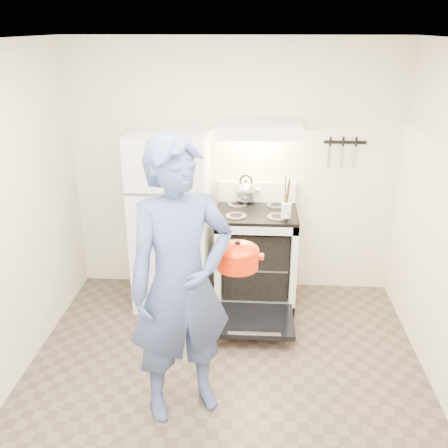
{
  "coord_description": "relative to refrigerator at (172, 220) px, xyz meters",
  "views": [
    {
      "loc": [
        0.2,
        -2.95,
        2.59
      ],
      "look_at": [
        -0.05,
        1.0,
        1.0
      ],
      "focal_mm": 40.0,
      "sensor_mm": 36.0,
      "label": 1
    }
  ],
  "objects": [
    {
      "name": "oven_door",
      "position": [
        0.81,
        -0.57,
        -0.72
      ],
      "size": [
        0.7,
        0.54,
        0.04
      ],
      "primitive_type": "cube",
      "color": "black",
      "rests_on": "floor"
    },
    {
      "name": "floor",
      "position": [
        0.58,
        -1.45,
        -0.85
      ],
      "size": [
        3.6,
        3.6,
        0.0
      ],
      "primitive_type": "plane",
      "color": "brown",
      "rests_on": "ground"
    },
    {
      "name": "oven_rack",
      "position": [
        0.81,
        0.02,
        -0.41
      ],
      "size": [
        0.6,
        0.52,
        0.01
      ],
      "primitive_type": "cube",
      "color": "slate",
      "rests_on": "stove_body"
    },
    {
      "name": "cooktop",
      "position": [
        0.81,
        0.02,
        0.09
      ],
      "size": [
        0.76,
        0.65,
        0.03
      ],
      "primitive_type": "cube",
      "color": "black",
      "rests_on": "stove_body"
    },
    {
      "name": "pizza_stone",
      "position": [
        0.81,
        0.02,
        -0.4
      ],
      "size": [
        0.3,
        0.3,
        0.02
      ],
      "primitive_type": "cylinder",
      "color": "#8F724D",
      "rests_on": "oven_rack"
    },
    {
      "name": "refrigerator",
      "position": [
        0.0,
        0.0,
        0.0
      ],
      "size": [
        0.7,
        0.7,
        1.7
      ],
      "primitive_type": "cube",
      "color": "white",
      "rests_on": "floor"
    },
    {
      "name": "tea_kettle",
      "position": [
        0.7,
        0.24,
        0.24
      ],
      "size": [
        0.23,
        0.19,
        0.29
      ],
      "primitive_type": null,
      "color": "silver",
      "rests_on": "cooktop"
    },
    {
      "name": "person",
      "position": [
        0.31,
        -1.52,
        0.15
      ],
      "size": [
        0.86,
        0.76,
        1.99
      ],
      "primitive_type": "imported",
      "rotation": [
        0.0,
        0.0,
        0.47
      ],
      "color": "navy",
      "rests_on": "floor"
    },
    {
      "name": "backsplash",
      "position": [
        0.81,
        0.31,
        0.2
      ],
      "size": [
        0.76,
        0.07,
        0.2
      ],
      "primitive_type": "cube",
      "color": "white",
      "rests_on": "cooktop"
    },
    {
      "name": "back_wall",
      "position": [
        0.58,
        0.35,
        0.4
      ],
      "size": [
        3.2,
        0.02,
        2.5
      ],
      "primitive_type": "cube",
      "color": "beige",
      "rests_on": "ground"
    },
    {
      "name": "range_hood",
      "position": [
        0.81,
        0.1,
        0.86
      ],
      "size": [
        0.76,
        0.5,
        0.12
      ],
      "primitive_type": "cube",
      "color": "white",
      "rests_on": "back_wall"
    },
    {
      "name": "utensil_jar",
      "position": [
        1.07,
        -0.2,
        0.2
      ],
      "size": [
        0.11,
        0.11,
        0.13
      ],
      "primitive_type": "cylinder",
      "rotation": [
        0.0,
        0.0,
        0.3
      ],
      "color": "silver",
      "rests_on": "cooktop"
    },
    {
      "name": "stove_body",
      "position": [
        0.81,
        0.02,
        -0.39
      ],
      "size": [
        0.76,
        0.65,
        0.92
      ],
      "primitive_type": "cube",
      "color": "white",
      "rests_on": "floor"
    },
    {
      "name": "knife_strip",
      "position": [
        1.63,
        0.33,
        0.7
      ],
      "size": [
        0.4,
        0.02,
        0.03
      ],
      "primitive_type": "cube",
      "color": "black",
      "rests_on": "back_wall"
    },
    {
      "name": "dutch_oven",
      "position": [
        0.68,
        -1.31,
        0.24
      ],
      "size": [
        0.36,
        0.29,
        0.24
      ],
      "primitive_type": null,
      "color": "red",
      "rests_on": "person"
    }
  ]
}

